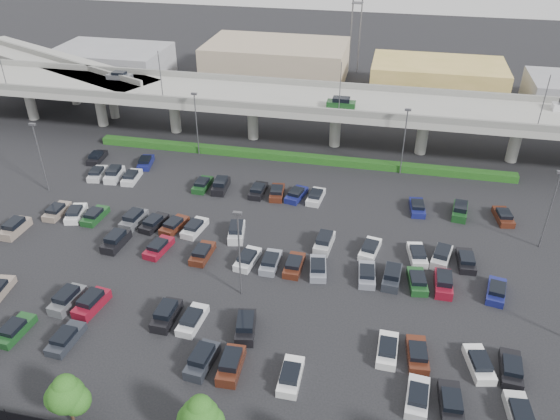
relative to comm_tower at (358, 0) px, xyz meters
The scene contains 9 objects.
ground 75.73m from the comm_tower, 93.09° to the right, with size 280.00×280.00×0.00m, color black.
overpass 43.07m from the comm_tower, 95.67° to the right, with size 150.00×13.00×15.80m.
on_ramp 64.67m from the comm_tower, 151.11° to the right, with size 50.93×30.13×8.80m.
hedge 51.42m from the comm_tower, 94.67° to the right, with size 66.00×1.60×1.10m, color #123F12.
tree_row 101.30m from the comm_tower, 91.88° to the right, with size 65.07×3.66×5.94m.
parked_cars 78.39m from the comm_tower, 94.90° to the right, with size 62.84×41.64×1.67m.
light_poles 73.06m from the comm_tower, 96.44° to the right, with size 66.90×48.38×10.30m.
distant_buildings 18.96m from the comm_tower, 55.50° to the right, with size 138.00×24.00×9.00m.
comm_tower is the anchor object (origin of this frame).
Camera 1 is at (13.61, -51.56, 38.26)m, focal length 35.00 mm.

